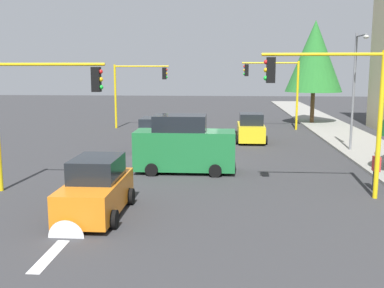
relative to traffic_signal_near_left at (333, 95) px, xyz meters
The scene contains 14 objects.
ground_plane 9.18m from the traffic_signal_near_left, 136.51° to the right, with size 120.00×120.00×0.00m, color #353538.
sidewalk_kerb 12.63m from the traffic_signal_near_left, 156.39° to the left, with size 80.00×4.00×0.15m, color gray.
lane_arrow_near 11.04m from the traffic_signal_near_left, 57.61° to the right, with size 2.40×1.10×1.10m.
traffic_signal_near_left is the anchor object (origin of this frame).
traffic_signal_far_right 22.99m from the traffic_signal_near_left, 150.47° to the right, with size 0.36×4.59×5.29m.
traffic_signal_near_right 11.33m from the traffic_signal_near_left, 90.00° to the right, with size 0.36×4.59×5.28m.
traffic_signal_far_left 20.00m from the traffic_signal_near_left, behind, with size 0.36×4.59×5.56m.
street_lamp_curbside 10.24m from the traffic_signal_near_left, 159.95° to the left, with size 2.15×0.28×7.00m.
tree_roadside_far 24.39m from the traffic_signal_near_left, behind, with size 4.99×4.99×9.16m.
delivery_van_green 7.69m from the traffic_signal_near_left, 123.77° to the right, with size 2.22×4.80×2.77m.
car_yellow 13.96m from the traffic_signal_near_left, behind, with size 3.67×2.06×1.98m.
car_white 13.46m from the traffic_signal_near_left, 139.63° to the right, with size 3.95×1.93×1.98m.
car_orange 9.36m from the traffic_signal_near_left, 72.01° to the right, with size 4.17×2.05×1.98m.
pedestrian_crossing 3.89m from the traffic_signal_near_left, 115.86° to the left, with size 0.40×0.24×1.70m.
Camera 1 is at (23.50, 1.65, 4.97)m, focal length 42.49 mm.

